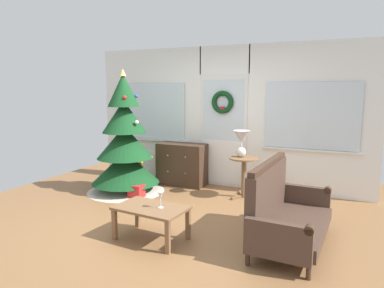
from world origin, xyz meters
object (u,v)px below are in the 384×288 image
at_px(christmas_tree, 125,148).
at_px(settee_sofa, 283,212).
at_px(coffee_table, 151,212).
at_px(wine_glass, 160,196).
at_px(gift_box, 137,192).
at_px(table_lamp, 242,140).
at_px(side_table, 244,169).
at_px(dresser_cabinet, 182,164).

bearing_deg(christmas_tree, settee_sofa, -19.16).
distance_m(coffee_table, wine_glass, 0.24).
xyz_separation_m(christmas_tree, gift_box, (0.40, -0.27, -0.66)).
height_order(table_lamp, coffee_table, table_lamp).
distance_m(side_table, coffee_table, 2.13).
xyz_separation_m(coffee_table, gift_box, (-1.05, 1.28, -0.23)).
distance_m(dresser_cabinet, gift_box, 1.15).
distance_m(christmas_tree, side_table, 2.07).
distance_m(dresser_cabinet, coffee_table, 2.47).
bearing_deg(settee_sofa, table_lamp, 121.97).
xyz_separation_m(christmas_tree, side_table, (1.98, 0.51, -0.29)).
relative_size(christmas_tree, dresser_cabinet, 2.33).
relative_size(side_table, coffee_table, 0.76).
height_order(settee_sofa, gift_box, settee_sofa).
distance_m(dresser_cabinet, wine_glass, 2.49).
relative_size(christmas_tree, coffee_table, 2.40).
height_order(dresser_cabinet, side_table, dresser_cabinet).
bearing_deg(gift_box, christmas_tree, 145.48).
bearing_deg(side_table, dresser_cabinet, 166.92).
bearing_deg(dresser_cabinet, table_lamp, -11.91).
distance_m(dresser_cabinet, table_lamp, 1.37).
xyz_separation_m(table_lamp, coffee_table, (-0.48, -2.10, -0.61)).
bearing_deg(dresser_cabinet, side_table, -13.08).
distance_m(wine_glass, gift_box, 1.77).
distance_m(settee_sofa, table_lamp, 1.92).
bearing_deg(settee_sofa, dresser_cabinet, 140.39).
bearing_deg(wine_glass, coffee_table, -170.93).
bearing_deg(settee_sofa, side_table, 121.00).
xyz_separation_m(table_lamp, gift_box, (-1.53, -0.82, -0.84)).
bearing_deg(table_lamp, wine_glass, -99.90).
relative_size(settee_sofa, wine_glass, 8.01).
height_order(christmas_tree, wine_glass, christmas_tree).
bearing_deg(dresser_cabinet, wine_glass, -69.92).
relative_size(christmas_tree, table_lamp, 4.82).
bearing_deg(coffee_table, wine_glass, 9.07).
bearing_deg(christmas_tree, gift_box, -34.52).
bearing_deg(settee_sofa, gift_box, 163.64).
height_order(coffee_table, wine_glass, wine_glass).
xyz_separation_m(christmas_tree, table_lamp, (1.92, 0.55, 0.18)).
xyz_separation_m(side_table, gift_box, (-1.59, -0.78, -0.36)).
height_order(dresser_cabinet, gift_box, dresser_cabinet).
distance_m(coffee_table, gift_box, 1.67).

